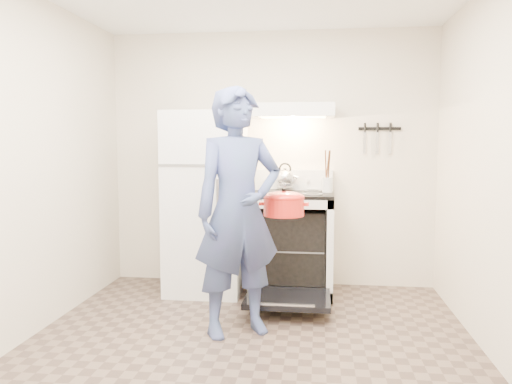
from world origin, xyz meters
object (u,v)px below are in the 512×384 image
tea_kettle (285,177)px  refrigerator (207,202)px  stove_body (292,245)px  dutch_oven (284,206)px  person (238,212)px

tea_kettle → refrigerator: bearing=-161.7°
refrigerator → stove_body: 0.90m
tea_kettle → stove_body: bearing=-69.4°
dutch_oven → stove_body: bearing=88.7°
refrigerator → stove_body: bearing=1.8°
tea_kettle → dutch_oven: (0.06, -1.05, -0.16)m
stove_body → dutch_oven: 0.96m
refrigerator → tea_kettle: bearing=18.3°
tea_kettle → dutch_oven: tea_kettle is taller
stove_body → person: size_ratio=0.51×
tea_kettle → dutch_oven: 1.06m
stove_body → person: person is taller
refrigerator → person: person is taller
dutch_oven → refrigerator: bearing=134.4°
refrigerator → person: (0.47, -1.04, 0.06)m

